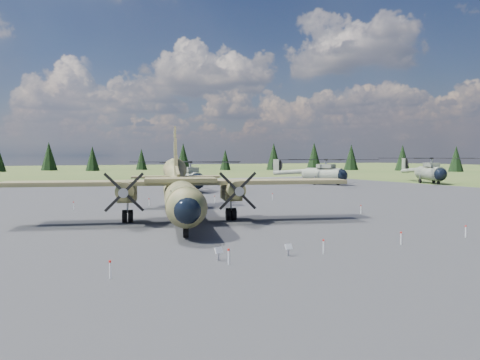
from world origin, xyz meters
name	(u,v)px	position (x,y,z in m)	size (l,w,h in m)	color
ground	(203,225)	(0.00, 0.00, 0.00)	(500.00, 500.00, 0.00)	#535D29
apron	(165,212)	(0.00, 10.00, 0.00)	(120.00, 120.00, 0.04)	slate
transport_plane	(180,189)	(-0.74, 3.40, 2.70)	(28.16, 25.12, 9.41)	#343D21
helicopter_near	(189,170)	(11.31, 33.57, 3.39)	(19.33, 22.44, 4.78)	gray
helicopter_mid	(324,166)	(40.58, 38.36, 3.54)	(25.45, 25.45, 5.00)	gray
helicopter_far	(430,165)	(62.64, 32.40, 3.72)	(26.72, 26.72, 5.25)	gray
info_placard_left	(219,252)	(-4.07, -12.39, 0.49)	(0.51, 0.32, 0.74)	gray
info_placard_right	(288,248)	(-0.08, -13.06, 0.46)	(0.46, 0.24, 0.70)	gray
barrier_fence	(198,219)	(-0.46, -0.08, 0.51)	(33.12, 29.62, 0.85)	white
treeline	(231,164)	(7.11, 9.47, 4.77)	(309.33, 314.53, 10.91)	black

